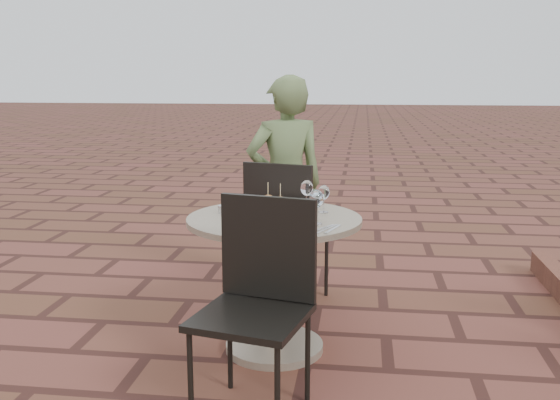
# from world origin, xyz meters

# --- Properties ---
(ground) EXTENTS (60.00, 60.00, 0.00)m
(ground) POSITION_xyz_m (0.00, 0.00, 0.00)
(ground) COLOR #5B2C24
(ground) RESTS_ON ground
(cafe_table) EXTENTS (0.90, 0.90, 0.73)m
(cafe_table) POSITION_xyz_m (-0.18, 0.17, 0.48)
(cafe_table) COLOR gray
(cafe_table) RESTS_ON ground
(chair_far) EXTENTS (0.54, 0.54, 0.93)m
(chair_far) POSITION_xyz_m (-0.22, 0.82, 0.55)
(chair_far) COLOR black
(chair_far) RESTS_ON ground
(chair_near) EXTENTS (0.53, 0.53, 0.93)m
(chair_near) POSITION_xyz_m (-0.17, -0.41, 0.55)
(chair_near) COLOR black
(chair_near) RESTS_ON ground
(diner) EXTENTS (0.62, 0.53, 1.45)m
(diner) POSITION_xyz_m (-0.25, 1.15, 0.73)
(diner) COLOR #506336
(diner) RESTS_ON ground
(plate_salmon) EXTENTS (0.28, 0.28, 0.06)m
(plate_salmon) POSITION_xyz_m (-0.29, 0.38, 0.75)
(plate_salmon) COLOR white
(plate_salmon) RESTS_ON cafe_table
(plate_sliders) EXTENTS (0.38, 0.38, 0.18)m
(plate_sliders) POSITION_xyz_m (-0.18, 0.13, 0.76)
(plate_sliders) COLOR white
(plate_sliders) RESTS_ON cafe_table
(plate_tuna) EXTENTS (0.33, 0.33, 0.03)m
(plate_tuna) POSITION_xyz_m (-0.14, -0.03, 0.75)
(plate_tuna) COLOR white
(plate_tuna) RESTS_ON cafe_table
(wine_glass_right) EXTENTS (0.07, 0.07, 0.17)m
(wine_glass_right) POSITION_xyz_m (0.04, 0.04, 0.85)
(wine_glass_right) COLOR white
(wine_glass_right) RESTS_ON cafe_table
(wine_glass_mid) EXTENTS (0.07, 0.07, 0.16)m
(wine_glass_mid) POSITION_xyz_m (-0.04, 0.38, 0.84)
(wine_glass_mid) COLOR white
(wine_glass_mid) RESTS_ON cafe_table
(wine_glass_far) EXTENTS (0.06, 0.06, 0.15)m
(wine_glass_far) POSITION_xyz_m (0.06, 0.31, 0.83)
(wine_glass_far) COLOR white
(wine_glass_far) RESTS_ON cafe_table
(steel_ramekin) EXTENTS (0.06, 0.06, 0.04)m
(steel_ramekin) POSITION_xyz_m (-0.46, 0.22, 0.75)
(steel_ramekin) COLOR silver
(steel_ramekin) RESTS_ON cafe_table
(cutlery_set) EXTENTS (0.17, 0.24, 0.00)m
(cutlery_set) POSITION_xyz_m (0.10, -0.06, 0.73)
(cutlery_set) COLOR silver
(cutlery_set) RESTS_ON cafe_table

